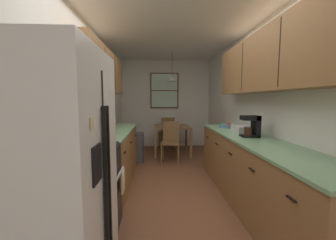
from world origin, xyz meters
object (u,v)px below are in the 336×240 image
dining_chair_far (167,131)px  table_serving_bowl (169,124)px  microwave_over_range (69,71)px  mug_by_coffeemaker (234,127)px  dining_chair_near (171,140)px  fruit_bowl (226,126)px  trash_bin (137,147)px  dining_table (172,130)px  storage_canister (100,132)px  coffee_maker (252,126)px  refrigerator (51,182)px  stove_range (86,190)px  dish_rack (244,129)px

dining_chair_far → table_serving_bowl: size_ratio=4.51×
microwave_over_range → mug_by_coffeemaker: microwave_over_range is taller
dining_chair_near → fruit_bowl: fruit_bowl is taller
trash_bin → fruit_bowl: bearing=-29.7°
table_serving_bowl → fruit_bowl: bearing=-61.6°
mug_by_coffeemaker → table_serving_bowl: size_ratio=0.59×
microwave_over_range → dining_table: size_ratio=0.63×
microwave_over_range → table_serving_bowl: 3.54m
microwave_over_range → dining_chair_near: (1.16, 2.50, -1.17)m
storage_canister → coffee_maker: bearing=0.1°
refrigerator → microwave_over_range: microwave_over_range is taller
dining_table → coffee_maker: (0.89, -2.52, 0.43)m
microwave_over_range → table_serving_bowl: size_ratio=2.83×
trash_bin → table_serving_bowl: (0.75, 0.74, 0.42)m
dining_chair_far → table_serving_bowl: (0.02, -0.55, 0.26)m
trash_bin → storage_canister: (-0.30, -1.87, 0.65)m
stove_range → trash_bin: 2.50m
refrigerator → fruit_bowl: size_ratio=7.57×
mug_by_coffeemaker → table_serving_bowl: mug_by_coffeemaker is taller
dining_table → trash_bin: size_ratio=1.33×
dining_table → dish_rack: bearing=-66.7°
storage_canister → coffee_maker: 2.02m
storage_canister → mug_by_coffeemaker: storage_canister is taller
dining_chair_near → dining_table: bearing=83.1°
dining_chair_near → dish_rack: 1.89m
mug_by_coffeemaker → fruit_bowl: (-0.06, 0.24, -0.01)m
refrigerator → dining_chair_near: 3.40m
stove_range → dish_rack: stove_range is taller
dining_table → fruit_bowl: bearing=-62.3°
refrigerator → stove_range: size_ratio=1.56×
stove_range → dining_table: size_ratio=1.22×
refrigerator → storage_canister: (-0.05, 1.34, 0.13)m
fruit_bowl → dish_rack: 0.56m
dining_chair_near → trash_bin: size_ratio=1.33×
stove_range → dining_table: 3.33m
dining_chair_near → mug_by_coffeemaker: bearing=-51.3°
refrigerator → dish_rack: (2.01, 1.70, 0.09)m
dining_chair_far → coffee_maker: (0.98, -3.16, 0.55)m
storage_canister → table_serving_bowl: size_ratio=0.89×
trash_bin → table_serving_bowl: bearing=44.5°
mug_by_coffeemaker → microwave_over_range: bearing=-148.9°
dining_chair_near → table_serving_bowl: size_ratio=4.51×
refrigerator → table_serving_bowl: bearing=75.7°
coffee_maker → dish_rack: bearing=83.5°
fruit_bowl → table_serving_bowl: 1.93m
microwave_over_range → dish_rack: 2.48m
dining_chair_far → trash_bin: size_ratio=1.33×
fruit_bowl → mug_by_coffeemaker: bearing=-77.2°
coffee_maker → mug_by_coffeemaker: size_ratio=2.45×
dining_chair_far → storage_canister: (-1.04, -3.16, 0.49)m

